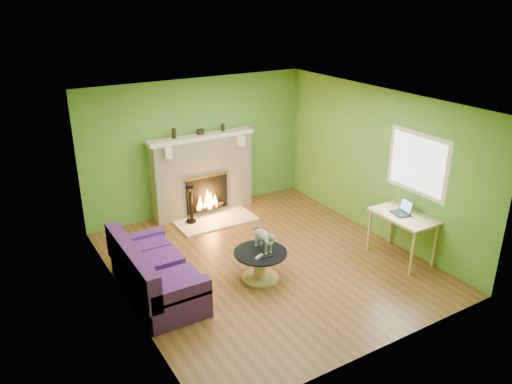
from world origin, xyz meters
TOP-DOWN VIEW (x-y plane):
  - floor at (0.00, 0.00)m, footprint 5.00×5.00m
  - ceiling at (0.00, 0.00)m, footprint 5.00×5.00m
  - wall_back at (0.00, 2.50)m, footprint 5.00×0.00m
  - wall_front at (0.00, -2.50)m, footprint 5.00×0.00m
  - wall_left at (-2.25, 0.00)m, footprint 0.00×5.00m
  - wall_right at (2.25, 0.00)m, footprint 0.00×5.00m
  - window_frame at (2.24, -0.90)m, footprint 0.00×1.20m
  - window_pane at (2.23, -0.90)m, footprint 0.00×1.06m
  - fireplace at (0.00, 2.32)m, footprint 2.10×0.46m
  - hearth at (0.00, 1.80)m, footprint 1.50×0.75m
  - mantel at (0.00, 2.30)m, footprint 2.10×0.28m
  - sofa at (-1.86, 0.06)m, footprint 0.87×1.86m
  - coffee_table at (-0.34, -0.38)m, footprint 0.81×0.81m
  - desk at (1.95, -1.00)m, footprint 0.60×1.04m
  - cat at (-0.26, -0.33)m, footprint 0.23×0.59m
  - remote_silver at (-0.44, -0.50)m, footprint 0.17×0.11m
  - remote_black at (-0.32, -0.56)m, footprint 0.16×0.05m
  - laptop at (1.93, -0.95)m, footprint 0.31×0.34m
  - fire_tools at (-0.44, 1.95)m, footprint 0.19×0.19m
  - mantel_vase_left at (-0.53, 2.33)m, footprint 0.08×0.08m
  - mantel_vase_right at (0.47, 2.33)m, footprint 0.07×0.07m
  - mantel_box at (0.00, 2.33)m, footprint 0.12×0.08m

SIDE VIEW (x-z plane):
  - floor at x=0.00m, z-range 0.00..0.00m
  - hearth at x=0.00m, z-range 0.00..0.03m
  - coffee_table at x=-0.34m, z-range 0.03..0.49m
  - sofa at x=-1.86m, z-range -0.09..0.74m
  - fire_tools at x=-0.44m, z-range 0.03..0.76m
  - remote_black at x=-0.32m, z-range 0.46..0.47m
  - remote_silver at x=-0.44m, z-range 0.46..0.47m
  - cat at x=-0.26m, z-range 0.46..0.82m
  - desk at x=1.95m, z-range 0.29..1.06m
  - fireplace at x=0.00m, z-range -0.02..1.56m
  - laptop at x=1.93m, z-range 0.77..0.99m
  - wall_back at x=0.00m, z-range -1.20..3.80m
  - wall_front at x=0.00m, z-range -1.20..3.80m
  - wall_left at x=-2.25m, z-range -1.20..3.80m
  - wall_right at x=2.25m, z-range -1.20..3.80m
  - mantel at x=0.00m, z-range 1.50..1.58m
  - window_frame at x=2.24m, z-range 0.95..2.15m
  - window_pane at x=2.23m, z-range 1.02..2.08m
  - mantel_box at x=0.00m, z-range 1.58..1.68m
  - mantel_vase_right at x=0.47m, z-range 1.58..1.72m
  - mantel_vase_left at x=-0.53m, z-range 1.58..1.76m
  - ceiling at x=0.00m, z-range 2.60..2.60m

